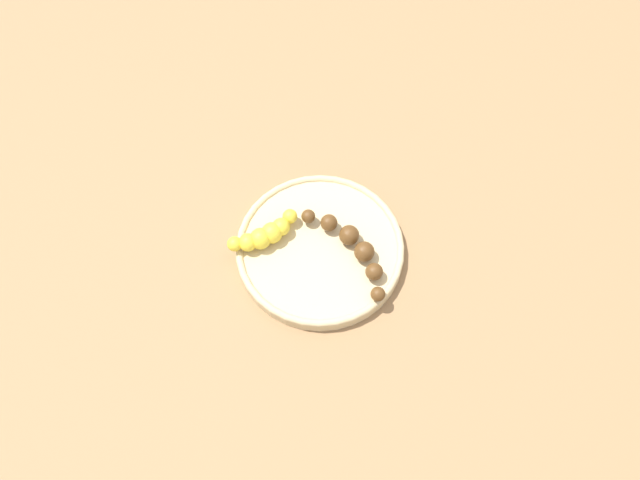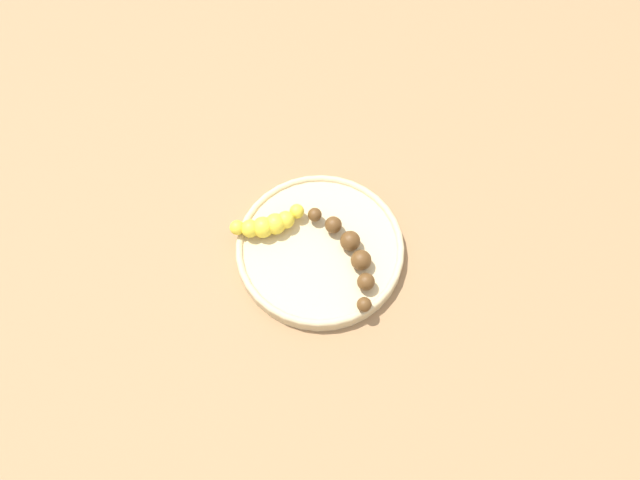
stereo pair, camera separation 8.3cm
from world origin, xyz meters
name	(u,v)px [view 1 (the left image)]	position (x,y,z in m)	size (l,w,h in m)	color
ground_plane	(320,252)	(0.00, 0.00, 0.00)	(2.40, 2.40, 0.00)	#936D47
fruit_bowl	(320,248)	(0.00, 0.00, 0.01)	(0.23, 0.23, 0.02)	#D1B784
banana_overripe	(353,246)	(0.04, 0.01, 0.03)	(0.15, 0.10, 0.03)	#593819
banana_yellow	(265,234)	(-0.07, -0.02, 0.03)	(0.07, 0.09, 0.03)	yellow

